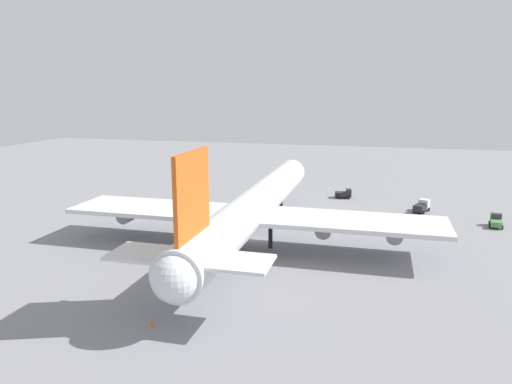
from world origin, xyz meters
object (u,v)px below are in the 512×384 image
(maintenance_van, at_px, (189,200))
(cargo_loader, at_px, (496,221))
(catering_truck, at_px, (422,206))
(cargo_airplane, at_px, (255,206))
(safety_cone_tail, at_px, (151,323))
(pushback_tractor, at_px, (344,194))
(safety_cone_nose, at_px, (283,198))

(maintenance_van, distance_m, cargo_loader, 62.88)
(catering_truck, bearing_deg, cargo_airplane, 134.43)
(cargo_loader, distance_m, safety_cone_tail, 69.36)
(maintenance_van, xyz_separation_m, cargo_loader, (-1.07, -62.87, -0.13))
(catering_truck, height_order, cargo_loader, catering_truck)
(cargo_loader, bearing_deg, pushback_tractor, 59.44)
(cargo_airplane, xyz_separation_m, safety_cone_tail, (-32.21, 3.48, -5.85))
(cargo_airplane, xyz_separation_m, safety_cone_nose, (33.28, 1.84, -5.92))
(maintenance_van, height_order, safety_cone_tail, maintenance_van)
(cargo_airplane, relative_size, cargo_loader, 17.49)
(catering_truck, bearing_deg, safety_cone_tail, 151.74)
(safety_cone_tail, bearing_deg, maintenance_van, 18.01)
(maintenance_van, bearing_deg, cargo_loader, -90.98)
(pushback_tractor, bearing_deg, safety_cone_tail, 167.40)
(catering_truck, height_order, pushback_tractor, catering_truck)
(safety_cone_nose, bearing_deg, catering_truck, -98.45)
(maintenance_van, bearing_deg, cargo_airplane, -135.49)
(maintenance_van, bearing_deg, safety_cone_tail, -161.99)
(pushback_tractor, distance_m, safety_cone_nose, 14.72)
(cargo_airplane, bearing_deg, catering_truck, -45.57)
(pushback_tractor, height_order, safety_cone_tail, pushback_tractor)
(cargo_airplane, relative_size, safety_cone_nose, 128.81)
(maintenance_van, xyz_separation_m, safety_cone_nose, (12.09, -19.00, -0.93))
(cargo_loader, distance_m, safety_cone_nose, 45.81)
(cargo_airplane, distance_m, catering_truck, 41.25)
(maintenance_van, xyz_separation_m, catering_truck, (7.47, -50.08, -0.03))
(safety_cone_nose, bearing_deg, safety_cone_tail, 178.56)
(cargo_loader, relative_size, safety_cone_nose, 7.37)
(maintenance_van, bearing_deg, safety_cone_nose, -57.54)
(cargo_loader, height_order, safety_cone_nose, cargo_loader)
(cargo_airplane, distance_m, safety_cone_tail, 32.92)
(pushback_tractor, height_order, safety_cone_nose, pushback_tractor)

